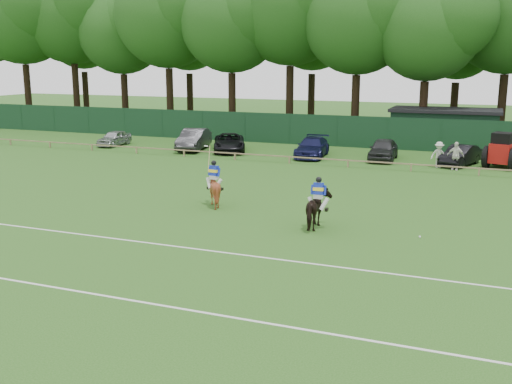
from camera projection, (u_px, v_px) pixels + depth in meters
The scene contains 20 objects.
ground at pixel (215, 242), 22.85m from camera, with size 160.00×160.00×0.00m, color #1E4C14.
horse_dark at pixel (318, 209), 24.62m from camera, with size 0.86×1.89×1.60m, color black.
horse_chestnut at pixel (214, 189), 28.46m from camera, with size 1.31×1.48×1.63m, color brown.
sedan_silver at pixel (114, 138), 48.45m from camera, with size 1.45×3.60×1.23m, color #A8ABAD.
sedan_grey at pixel (194, 139), 46.15m from camera, with size 1.71×4.89×1.61m, color #2D2D2F.
suv_black at pixel (229, 143), 45.28m from camera, with size 2.26×4.90×1.36m, color black.
sedan_navy at pixel (312, 147), 42.81m from camera, with size 1.96×4.82×1.40m, color #13153D.
hatch_grey at pixel (383, 149), 41.46m from camera, with size 1.76×4.38×1.49m, color #292A2B.
estate_black at pixel (460, 155), 39.40m from camera, with size 1.41×4.03×1.33m, color black.
spectator_left at pixel (439, 155), 38.60m from camera, with size 1.08×0.62×1.67m, color beige.
spectator_mid at pixel (455, 156), 37.68m from camera, with size 1.05×0.44×1.79m, color white.
rider_dark at pixel (318, 192), 24.45m from camera, with size 0.94×0.40×1.41m.
rider_chestnut at pixel (214, 174), 28.29m from camera, with size 0.93×0.64×2.05m.
polo_ball at pixel (420, 237), 23.42m from camera, with size 0.09×0.09×0.09m, color silver.
pitch_lines at pixel (169, 272), 19.67m from camera, with size 60.00×5.10×0.01m.
pitch_rail at pixel (333, 160), 39.10m from camera, with size 62.10×0.10×0.50m.
perimeter_fence at pixel (362, 132), 47.10m from camera, with size 92.08×0.08×2.50m.
utility_shed at pixel (445, 128), 47.61m from camera, with size 8.40×4.40×3.04m.
tree_row at pixel (402, 137), 53.92m from camera, with size 96.00×12.00×21.00m, color #26561C, non-canonical shape.
tractor at pixel (503, 151), 38.33m from camera, with size 2.48×3.12×2.30m.
Camera 1 is at (9.50, -19.79, 6.83)m, focal length 42.00 mm.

